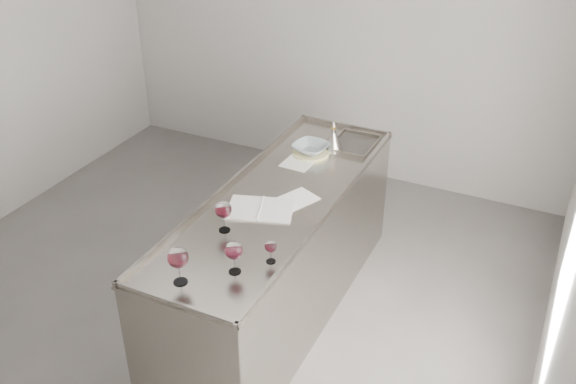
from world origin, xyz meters
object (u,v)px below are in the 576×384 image
at_px(wine_glass_middle, 223,210).
at_px(wine_glass_small, 271,247).
at_px(counter, 279,255).
at_px(wine_funnel, 333,141).
at_px(wine_glass_left, 178,258).
at_px(wine_glass_right, 234,251).
at_px(ceramic_bowl, 311,148).
at_px(notebook, 260,209).

bearing_deg(wine_glass_middle, wine_glass_small, -21.94).
distance_m(counter, wine_funnel, 0.95).
bearing_deg(wine_glass_left, wine_funnel, 85.72).
relative_size(counter, wine_glass_right, 12.52).
height_order(wine_glass_left, ceramic_bowl, wine_glass_left).
bearing_deg(ceramic_bowl, wine_funnel, 50.57).
relative_size(wine_glass_small, ceramic_bowl, 0.55).
xyz_separation_m(wine_glass_left, ceramic_bowl, (0.02, 1.66, -0.10)).
bearing_deg(wine_glass_left, counter, 85.69).
bearing_deg(ceramic_bowl, notebook, -88.30).
relative_size(wine_glass_small, wine_funnel, 0.60).
relative_size(counter, wine_glass_middle, 12.31).
distance_m(counter, wine_glass_right, 1.02).
bearing_deg(notebook, wine_glass_small, -74.54).
relative_size(wine_glass_middle, wine_glass_right, 1.02).
bearing_deg(wine_glass_right, ceramic_bowl, 97.66).
height_order(notebook, wine_funnel, wine_funnel).
height_order(wine_glass_right, ceramic_bowl, wine_glass_right).
height_order(counter, ceramic_bowl, ceramic_bowl).
bearing_deg(wine_glass_left, notebook, 86.98).
height_order(wine_glass_middle, wine_glass_right, wine_glass_middle).
relative_size(counter, wine_glass_left, 11.02).
distance_m(wine_glass_small, wine_funnel, 1.45).
bearing_deg(notebook, ceramic_bowl, 73.19).
relative_size(wine_glass_middle, wine_glass_small, 1.42).
distance_m(counter, wine_glass_left, 1.20).
relative_size(counter, wine_glass_small, 17.44).
distance_m(wine_glass_right, wine_glass_small, 0.22).
bearing_deg(notebook, wine_glass_left, -111.53).
bearing_deg(notebook, wine_glass_middle, -124.44).
xyz_separation_m(wine_glass_right, wine_glass_small, (0.14, 0.17, -0.04)).
xyz_separation_m(wine_glass_right, wine_funnel, (-0.08, 1.60, -0.07)).
bearing_deg(wine_glass_right, notebook, 105.40).
relative_size(counter, wine_funnel, 10.51).
relative_size(wine_glass_left, wine_funnel, 0.95).
bearing_deg(counter, wine_funnel, 85.76).
height_order(ceramic_bowl, wine_funnel, wine_funnel).
height_order(wine_glass_small, wine_funnel, wine_funnel).
bearing_deg(wine_glass_small, wine_funnel, 98.54).
bearing_deg(wine_glass_right, wine_glass_small, 51.09).
xyz_separation_m(counter, wine_glass_left, (-0.08, -1.02, 0.62)).
relative_size(wine_glass_right, wine_funnel, 0.84).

